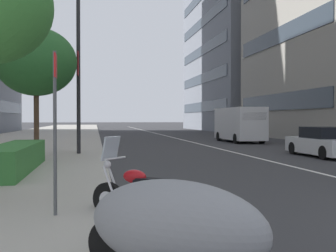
{
  "coord_description": "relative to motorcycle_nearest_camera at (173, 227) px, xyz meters",
  "views": [
    {
      "loc": [
        -4.72,
        7.26,
        1.79
      ],
      "look_at": [
        17.29,
        3.43,
        1.4
      ],
      "focal_mm": 44.85,
      "sensor_mm": 36.0,
      "label": 1
    }
  ],
  "objects": [
    {
      "name": "clipped_hedge_bed",
      "position": [
        9.34,
        3.32,
        -0.05
      ],
      "size": [
        6.17,
        1.1,
        0.83
      ],
      "primitive_type": "cube",
      "color": "#337033",
      "rests_on": "sidewalk_right_plaza"
    },
    {
      "name": "motorcycle_far_end_row",
      "position": [
        2.81,
        0.05,
        -0.18
      ],
      "size": [
        1.43,
        1.73,
        1.47
      ],
      "rotation": [
        0.0,
        0.0,
        0.89
      ],
      "color": "black",
      "rests_on": "ground"
    },
    {
      "name": "delivery_van_ahead",
      "position": [
        26.18,
        -10.04,
        0.79
      ],
      "size": [
        5.95,
        2.28,
        2.62
      ],
      "rotation": [
        0.0,
        0.0,
        0.01
      ],
      "color": "silver",
      "rests_on": "ground"
    },
    {
      "name": "car_far_down_avenue",
      "position": [
        13.66,
        -9.77,
        0.03
      ],
      "size": [
        4.39,
        1.85,
        1.4
      ],
      "rotation": [
        0.0,
        0.0,
        -0.0
      ],
      "color": "silver",
      "rests_on": "ground"
    },
    {
      "name": "lane_centre_stripe",
      "position": [
        35.25,
        -6.42,
        -0.61
      ],
      "size": [
        110.0,
        0.16,
        0.01
      ],
      "primitive_type": "cube",
      "color": "silver",
      "rests_on": "ground"
    },
    {
      "name": "sidewalk_right_plaza",
      "position": [
        30.25,
        5.75,
        -0.54
      ],
      "size": [
        160.0,
        10.64,
        0.15
      ],
      "primitive_type": "cube",
      "color": "#A39E93",
      "rests_on": "ground"
    },
    {
      "name": "street_lamp_with_banners",
      "position": [
        15.67,
        1.32,
        4.59
      ],
      "size": [
        1.26,
        2.2,
        8.62
      ],
      "color": "#232326",
      "rests_on": "sidewalk_right_plaza"
    },
    {
      "name": "parking_sign_by_curb",
      "position": [
        2.84,
        1.51,
        1.2
      ],
      "size": [
        0.32,
        0.06,
        2.79
      ],
      "color": "#47494C",
      "rests_on": "sidewalk_right_plaza"
    },
    {
      "name": "street_tree_far_plaza",
      "position": [
        14.19,
        3.32,
        3.6
      ],
      "size": [
        3.43,
        3.43,
        5.53
      ],
      "color": "#473323",
      "rests_on": "sidewalk_right_plaza"
    },
    {
      "name": "motorcycle_nearest_camera",
      "position": [
        0.0,
        0.0,
        0.0
      ],
      "size": [
        1.95,
        2.17,
        1.13
      ],
      "rotation": [
        0.0,
        0.0,
        0.9
      ],
      "color": "gray",
      "rests_on": "ground"
    }
  ]
}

